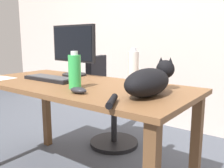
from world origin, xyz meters
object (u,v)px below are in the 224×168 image
(office_chair, at_px, (109,108))
(cat, at_px, (150,81))
(spray_bottle, at_px, (133,67))
(water_bottle, at_px, (75,71))
(computer_mouse, at_px, (78,90))
(keyboard, at_px, (51,78))
(monitor, at_px, (73,48))

(office_chair, xyz_separation_m, cat, (0.82, -0.72, 0.46))
(spray_bottle, bearing_deg, water_bottle, -114.72)
(cat, bearing_deg, computer_mouse, -150.18)
(computer_mouse, xyz_separation_m, spray_bottle, (0.06, 0.48, 0.09))
(keyboard, relative_size, spray_bottle, 1.83)
(office_chair, height_order, water_bottle, water_bottle)
(keyboard, distance_m, cat, 0.83)
(cat, xyz_separation_m, computer_mouse, (-0.34, -0.20, -0.06))
(computer_mouse, distance_m, water_bottle, 0.17)
(monitor, distance_m, water_bottle, 0.57)
(water_bottle, distance_m, spray_bottle, 0.43)
(office_chair, relative_size, water_bottle, 3.89)
(cat, bearing_deg, office_chair, 138.94)
(monitor, relative_size, spray_bottle, 1.99)
(water_bottle, bearing_deg, office_chair, 113.86)
(keyboard, relative_size, computer_mouse, 4.00)
(keyboard, distance_m, water_bottle, 0.39)
(cat, relative_size, spray_bottle, 2.55)
(monitor, distance_m, cat, 0.92)
(computer_mouse, distance_m, spray_bottle, 0.49)
(computer_mouse, height_order, spray_bottle, spray_bottle)
(monitor, relative_size, water_bottle, 2.09)
(monitor, xyz_separation_m, spray_bottle, (0.58, 0.00, -0.11))
(office_chair, xyz_separation_m, spray_bottle, (0.54, -0.43, 0.49))
(monitor, relative_size, computer_mouse, 4.37)
(cat, height_order, computer_mouse, cat)
(monitor, bearing_deg, computer_mouse, -42.55)
(keyboard, bearing_deg, cat, -0.07)
(computer_mouse, bearing_deg, water_bottle, 142.69)
(monitor, height_order, keyboard, monitor)
(monitor, xyz_separation_m, water_bottle, (0.40, -0.39, -0.12))
(cat, bearing_deg, water_bottle, -166.84)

